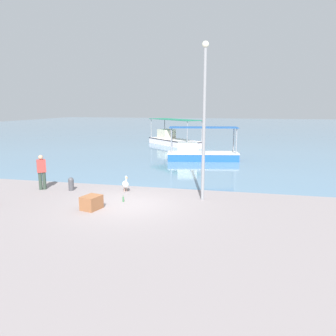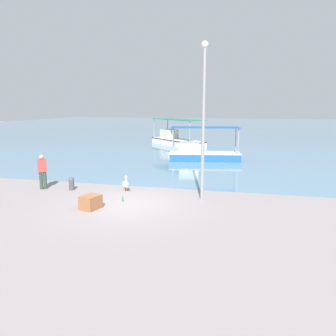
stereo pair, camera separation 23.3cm
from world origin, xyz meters
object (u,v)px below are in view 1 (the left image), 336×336
object	(u,v)px
fishing_boat_near_left	(200,153)
mooring_bollard	(71,183)
lamp_post	(204,115)
fishing_boat_center	(173,139)
fisherman_standing	(42,171)
cargo_crate	(91,203)
glass_bottle	(123,199)
pelican	(125,184)

from	to	relation	value
fishing_boat_near_left	mooring_bollard	distance (m)	11.24
lamp_post	mooring_bollard	size ratio (longest dim) A/B	10.27
fishing_boat_center	fisherman_standing	xyz separation A→B (m)	(-2.52, -19.07, 0.31)
lamp_post	mooring_bollard	distance (m)	7.15
fishing_boat_near_left	cargo_crate	world-z (taller)	fishing_boat_near_left
fishing_boat_center	fisherman_standing	world-z (taller)	fishing_boat_center
cargo_crate	glass_bottle	bearing A→B (deg)	54.69
pelican	cargo_crate	size ratio (longest dim) A/B	1.07
pelican	mooring_bollard	world-z (taller)	pelican
pelican	mooring_bollard	size ratio (longest dim) A/B	1.26
lamp_post	glass_bottle	bearing A→B (deg)	-161.71
lamp_post	fisherman_standing	xyz separation A→B (m)	(-7.78, 0.05, -2.73)
pelican	mooring_bollard	xyz separation A→B (m)	(-2.63, -0.33, -0.04)
fishing_boat_near_left	glass_bottle	distance (m)	11.51
fishing_boat_center	mooring_bollard	distance (m)	18.96
lamp_post	fisherman_standing	bearing A→B (deg)	179.63
pelican	cargo_crate	distance (m)	2.84
lamp_post	fisherman_standing	world-z (taller)	lamp_post
pelican	glass_bottle	world-z (taller)	pelican
pelican	lamp_post	size ratio (longest dim) A/B	0.12
fisherman_standing	fishing_boat_center	bearing A→B (deg)	82.49
fishing_boat_near_left	cargo_crate	size ratio (longest dim) A/B	7.20
glass_bottle	fisherman_standing	bearing A→B (deg)	166.19
pelican	lamp_post	world-z (taller)	lamp_post
pelican	glass_bottle	size ratio (longest dim) A/B	2.96
fishing_boat_center	lamp_post	distance (m)	20.07
lamp_post	mooring_bollard	xyz separation A→B (m)	(-6.34, 0.20, -3.29)
cargo_crate	glass_bottle	distance (m)	1.50
lamp_post	cargo_crate	distance (m)	5.77
pelican	lamp_post	distance (m)	4.96
fishing_boat_near_left	lamp_post	bearing A→B (deg)	-82.34
fishing_boat_near_left	fisherman_standing	size ratio (longest dim) A/B	3.19
lamp_post	pelican	bearing A→B (deg)	171.92
pelican	fisherman_standing	bearing A→B (deg)	-173.33
fishing_boat_center	pelican	world-z (taller)	fishing_boat_center
fishing_boat_near_left	lamp_post	world-z (taller)	lamp_post
fishing_boat_center	cargo_crate	size ratio (longest dim) A/B	8.63
fisherman_standing	cargo_crate	world-z (taller)	fisherman_standing
fisherman_standing	cargo_crate	xyz separation A→B (m)	(3.69, -2.34, -0.64)
fishing_boat_near_left	glass_bottle	size ratio (longest dim) A/B	19.96
fishing_boat_near_left	fisherman_standing	distance (m)	12.07
fishing_boat_center	mooring_bollard	world-z (taller)	fishing_boat_center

